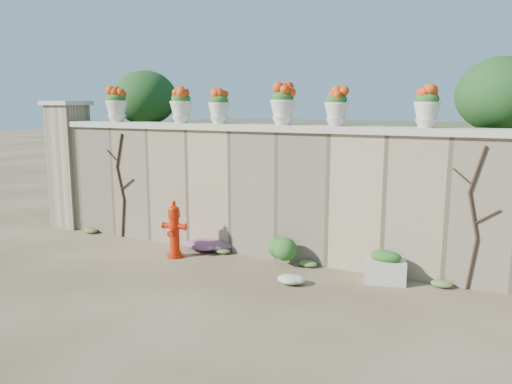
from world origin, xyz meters
The scene contains 20 objects.
ground centered at (0.00, 0.00, 0.00)m, with size 80.00×80.00×0.00m, color #4F3C27.
stone_wall centered at (0.00, 1.80, 1.00)m, with size 8.00×0.40×2.00m, color #9C8A68.
wall_cap centered at (0.00, 1.80, 2.05)m, with size 8.10×0.52×0.10m, color beige.
gate_pillar centered at (-4.15, 1.80, 1.26)m, with size 0.72×0.72×2.48m.
raised_fill centered at (0.00, 5.00, 1.00)m, with size 9.00×6.00×2.00m, color #384C23.
back_shrub_left centered at (-3.20, 3.00, 2.55)m, with size 1.30×1.30×1.10m, color #143814.
back_shrub_right centered at (3.40, 3.00, 2.55)m, with size 1.30×1.30×1.10m, color #143814.
vine_left centered at (-2.67, 1.58, 0.99)m, with size 0.60×0.04×1.91m.
vine_right centered at (3.23, 1.58, 0.99)m, with size 0.60×0.04×1.91m.
fire_hydrant centered at (-1.08, 1.00, 0.46)m, with size 0.40×0.28×0.92m.
planter_box centered at (2.18, 1.34, 0.21)m, with size 0.61×0.44×0.46m.
green_shrub centered at (0.59, 1.39, 0.31)m, with size 0.65×0.58×0.62m, color #1E5119.
magenta_clump centered at (-0.83, 1.55, 0.12)m, with size 0.91×0.61×0.24m, color #AC229B.
white_flowers centered at (1.05, 0.70, 0.08)m, with size 0.44×0.36×0.16m, color white.
urn_pot_0 centered at (-2.89, 1.80, 2.40)m, with size 0.39×0.39×0.62m.
urn_pot_1 centered at (-1.46, 1.80, 2.39)m, with size 0.38×0.38×0.59m.
urn_pot_2 centered at (-0.71, 1.80, 2.37)m, with size 0.35×0.35×0.55m.
urn_pot_3 centered at (0.43, 1.80, 2.40)m, with size 0.39×0.39×0.61m.
urn_pot_4 centered at (1.28, 1.80, 2.37)m, with size 0.35×0.35×0.55m.
urn_pot_5 centered at (2.54, 1.80, 2.37)m, with size 0.35×0.35×0.55m.
Camera 1 is at (3.55, -5.27, 2.40)m, focal length 35.00 mm.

